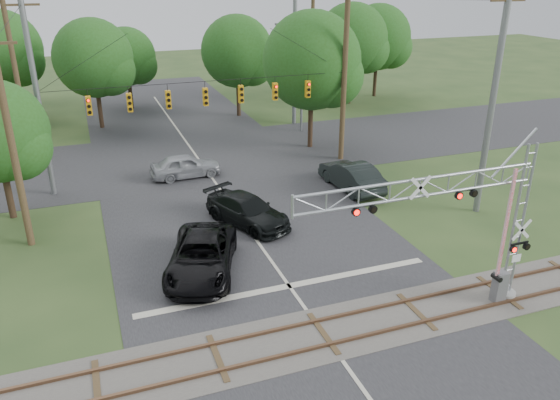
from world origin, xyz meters
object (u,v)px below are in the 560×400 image
object	(u,v)px
crossing_gantry	(459,218)
sedan_silver	(185,166)
car_dark	(247,211)
streetlight	(300,71)
traffic_signal_span	(219,88)
pickup_black	(202,256)

from	to	relation	value
crossing_gantry	sedan_silver	size ratio (longest dim) A/B	2.21
car_dark	streetlight	xyz separation A→B (m)	(9.25, 15.61, 4.16)
crossing_gantry	traffic_signal_span	size ratio (longest dim) A/B	0.51
sedan_silver	car_dark	bearing A→B (deg)	-170.74
traffic_signal_span	sedan_silver	distance (m)	5.42
pickup_black	car_dark	distance (m)	5.30
crossing_gantry	sedan_silver	xyz separation A→B (m)	(-6.64, 18.51, -3.31)
crossing_gantry	streetlight	world-z (taller)	streetlight
pickup_black	streetlight	xyz separation A→B (m)	(12.59, 19.72, 4.10)
pickup_black	sedan_silver	bearing A→B (deg)	101.89
traffic_signal_span	crossing_gantry	bearing A→B (deg)	-76.95
car_dark	streetlight	bearing A→B (deg)	34.78
traffic_signal_span	pickup_black	world-z (taller)	traffic_signal_span
car_dark	streetlight	size ratio (longest dim) A/B	0.60
car_dark	streetlight	distance (m)	18.62
car_dark	sedan_silver	xyz separation A→B (m)	(-1.67, 8.11, 0.00)
car_dark	sedan_silver	world-z (taller)	sedan_silver
car_dark	crossing_gantry	bearing A→B (deg)	-89.02
crossing_gantry	car_dark	bearing A→B (deg)	115.55
streetlight	traffic_signal_span	bearing A→B (deg)	-138.12
traffic_signal_span	streetlight	world-z (taller)	traffic_signal_span
car_dark	sedan_silver	bearing A→B (deg)	77.07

